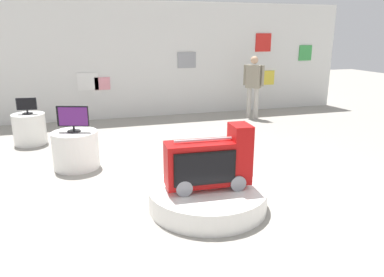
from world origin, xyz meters
TOP-DOWN VIEW (x-y plane):
  - ground_plane at (0.00, 0.00)m, footprint 30.00×30.00m
  - back_wall_display at (0.02, 5.15)m, footprint 11.77×0.13m
  - main_display_pedestal at (-0.04, -0.50)m, footprint 1.53×1.53m
  - novelty_firetruck_tv at (-0.02, -0.51)m, footprint 1.11×0.45m
  - display_pedestal_left_rear at (-2.61, 3.24)m, footprint 0.64×0.64m
  - tv_on_left_rear at (-2.61, 3.24)m, footprint 0.39×0.20m
  - display_pedestal_center_rear at (-1.69, 1.52)m, footprint 0.75×0.75m
  - tv_on_center_rear at (-1.69, 1.52)m, footprint 0.50×0.22m
  - shopper_browsing_near_truck at (2.81, 4.12)m, footprint 0.42×0.41m

SIDE VIEW (x-z plane):
  - ground_plane at x=0.00m, z-range 0.00..0.00m
  - main_display_pedestal at x=-0.04m, z-range 0.00..0.27m
  - display_pedestal_left_rear at x=-2.61m, z-range 0.00..0.63m
  - display_pedestal_center_rear at x=-1.69m, z-range 0.00..0.63m
  - novelty_firetruck_tv at x=-0.02m, z-range 0.20..1.02m
  - tv_on_left_rear at x=-2.61m, z-range 0.64..0.97m
  - tv_on_center_rear at x=-1.69m, z-range 0.65..1.08m
  - shopper_browsing_near_truck at x=2.81m, z-range 0.14..1.77m
  - back_wall_display at x=0.02m, z-range 0.00..3.00m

